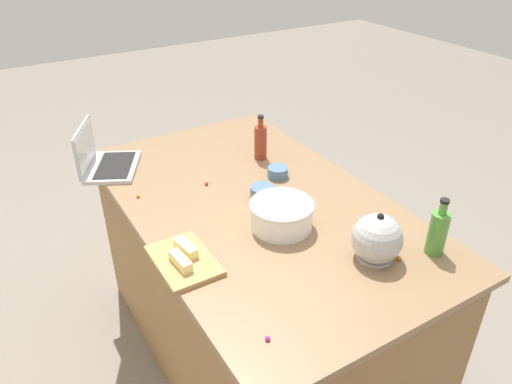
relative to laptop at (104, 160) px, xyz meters
name	(u,v)px	position (x,y,z in m)	size (l,w,h in m)	color
ground_plane	(256,349)	(-0.62, -0.46, -0.95)	(12.00, 12.00, 0.00)	slate
island_counter	(256,283)	(-0.62, -0.46, -0.50)	(1.70, 1.00, 0.90)	olive
laptop	(104,160)	(0.00, 0.00, 0.00)	(0.38, 0.35, 0.22)	#B7B7BC
mixing_bowl_large	(282,214)	(-0.83, -0.45, 0.01)	(0.25, 0.25, 0.11)	white
bottle_olive	(438,232)	(-1.25, -0.84, 0.04)	(0.07, 0.07, 0.22)	#4C8C38
bottle_soy	(261,141)	(-0.28, -0.69, 0.04)	(0.06, 0.06, 0.22)	maroon
kettle	(377,239)	(-1.16, -0.63, 0.03)	(0.21, 0.18, 0.20)	#ADADB2
cutting_board	(184,260)	(-0.84, -0.04, -0.04)	(0.28, 0.19, 0.02)	#AD7F4C
butter_stick_left	(186,248)	(-0.81, -0.06, -0.01)	(0.11, 0.04, 0.04)	#F4E58C
butter_stick_right	(181,261)	(-0.87, -0.01, -0.01)	(0.11, 0.04, 0.04)	#F4E58C
ramekin_small	(278,172)	(-0.49, -0.66, -0.02)	(0.10, 0.10, 0.05)	slate
ramekin_medium	(262,192)	(-0.60, -0.51, -0.02)	(0.10, 0.10, 0.05)	slate
candy_0	(399,258)	(-1.22, -0.70, -0.04)	(0.02, 0.02, 0.02)	orange
candy_1	(133,173)	(-0.13, -0.09, -0.04)	(0.02, 0.02, 0.02)	orange
candy_2	(138,196)	(-0.33, -0.05, -0.04)	(0.01, 0.01, 0.01)	orange
candy_3	(206,184)	(-0.39, -0.34, -0.04)	(0.02, 0.02, 0.02)	red
candy_4	(266,212)	(-0.72, -0.45, -0.04)	(0.02, 0.02, 0.02)	orange
candy_5	(285,225)	(-0.84, -0.46, -0.04)	(0.02, 0.02, 0.02)	green
candy_6	(268,338)	(-1.29, -0.10, -0.04)	(0.02, 0.02, 0.02)	#CC3399
candy_7	(300,214)	(-0.80, -0.56, -0.04)	(0.02, 0.02, 0.02)	orange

